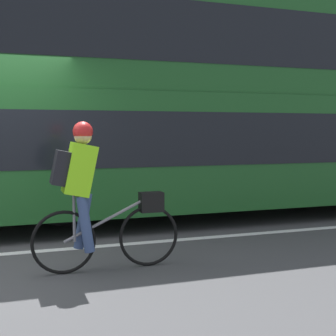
{
  "coord_description": "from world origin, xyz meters",
  "views": [
    {
      "loc": [
        0.4,
        -5.75,
        1.53
      ],
      "look_at": [
        2.53,
        0.43,
        1.0
      ],
      "focal_mm": 50.0,
      "sensor_mm": 36.0,
      "label": 1
    }
  ],
  "objects": [
    {
      "name": "cyclist_on_bike",
      "position": [
        1.24,
        -0.78,
        0.87
      ],
      "size": [
        1.63,
        0.32,
        1.62
      ],
      "color": "black",
      "rests_on": "ground_plane"
    },
    {
      "name": "bus",
      "position": [
        4.61,
        1.92,
        2.03
      ],
      "size": [
        11.03,
        2.61,
        3.67
      ],
      "color": "black",
      "rests_on": "ground_plane"
    },
    {
      "name": "trash_bin",
      "position": [
        4.43,
        6.06,
        0.6
      ],
      "size": [
        0.45,
        0.45,
        0.95
      ],
      "color": "#515156",
      "rests_on": "sidewalk_curb"
    }
  ]
}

